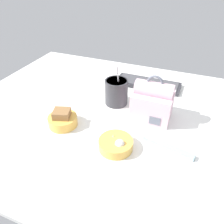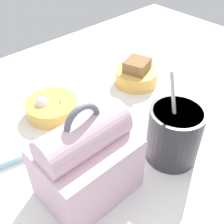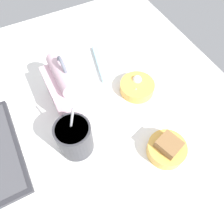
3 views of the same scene
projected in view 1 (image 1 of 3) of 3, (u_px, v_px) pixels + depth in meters
desk_surface at (111, 115)px, 98.99cm from camera, size 140.00×110.00×2.00cm
keyboard at (148, 84)px, 118.80cm from camera, size 34.67×12.62×2.10cm
lunch_bag at (153, 102)px, 91.35cm from camera, size 16.29×12.89×20.17cm
soup_cup at (116, 92)px, 101.56cm from camera, size 10.71×10.71×20.07cm
bento_bowl_sandwich at (63, 119)px, 90.03cm from camera, size 11.98×11.98×7.23cm
bento_bowl_snacks at (116, 144)px, 79.40cm from camera, size 12.62×12.62×5.31cm
chopstick_case at (168, 147)px, 79.68cm from camera, size 19.40×6.59×1.60cm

